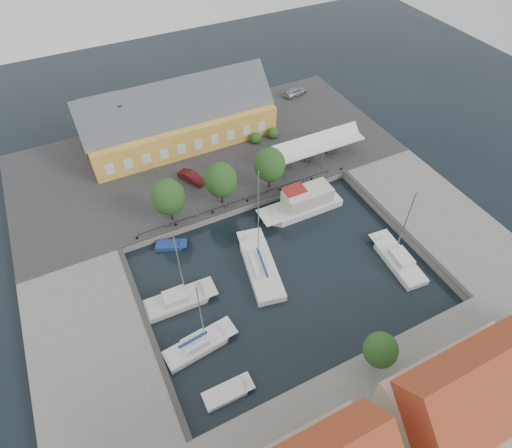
{
  "coord_description": "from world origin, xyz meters",
  "views": [
    {
      "loc": [
        -16.44,
        -27.03,
        40.25
      ],
      "look_at": [
        0.0,
        6.0,
        1.5
      ],
      "focal_mm": 30.0,
      "sensor_mm": 36.0,
      "label": 1
    }
  ],
  "objects_px": {
    "trawler": "(303,204)",
    "launch_nw": "(171,246)",
    "car_silver": "(295,91)",
    "launch_sw": "(227,393)",
    "car_red": "(192,177)",
    "warehouse": "(175,120)",
    "tent_canopy": "(317,144)",
    "west_boat_b": "(179,301)",
    "center_sailboat": "(261,267)",
    "east_boat_c": "(398,261)",
    "west_boat_d": "(199,346)"
  },
  "relations": [
    {
      "from": "car_red",
      "to": "west_boat_b",
      "type": "height_order",
      "value": "west_boat_b"
    },
    {
      "from": "east_boat_c",
      "to": "car_silver",
      "type": "bearing_deg",
      "value": 78.61
    },
    {
      "from": "tent_canopy",
      "to": "east_boat_c",
      "type": "distance_m",
      "value": 20.75
    },
    {
      "from": "car_red",
      "to": "trawler",
      "type": "relative_size",
      "value": 0.35
    },
    {
      "from": "east_boat_c",
      "to": "launch_nw",
      "type": "xyz_separation_m",
      "value": [
        -23.52,
        14.49,
        -0.17
      ]
    },
    {
      "from": "launch_sw",
      "to": "launch_nw",
      "type": "distance_m",
      "value": 19.91
    },
    {
      "from": "east_boat_c",
      "to": "launch_nw",
      "type": "distance_m",
      "value": 27.63
    },
    {
      "from": "tent_canopy",
      "to": "launch_nw",
      "type": "height_order",
      "value": "tent_canopy"
    },
    {
      "from": "launch_sw",
      "to": "launch_nw",
      "type": "height_order",
      "value": "launch_sw"
    },
    {
      "from": "launch_sw",
      "to": "launch_nw",
      "type": "xyz_separation_m",
      "value": [
        1.12,
        19.88,
        -0.0
      ]
    },
    {
      "from": "west_boat_b",
      "to": "car_silver",
      "type": "bearing_deg",
      "value": 43.64
    },
    {
      "from": "car_silver",
      "to": "west_boat_d",
      "type": "xyz_separation_m",
      "value": [
        -32.89,
        -37.34,
        -1.46
      ]
    },
    {
      "from": "trawler",
      "to": "launch_nw",
      "type": "relative_size",
      "value": 2.81
    },
    {
      "from": "center_sailboat",
      "to": "launch_nw",
      "type": "bearing_deg",
      "value": 135.74
    },
    {
      "from": "east_boat_c",
      "to": "west_boat_b",
      "type": "bearing_deg",
      "value": 165.98
    },
    {
      "from": "tent_canopy",
      "to": "east_boat_c",
      "type": "relative_size",
      "value": 1.26
    },
    {
      "from": "east_boat_c",
      "to": "launch_nw",
      "type": "relative_size",
      "value": 2.68
    },
    {
      "from": "center_sailboat",
      "to": "launch_sw",
      "type": "xyz_separation_m",
      "value": [
        -9.47,
        -11.74,
        -0.27
      ]
    },
    {
      "from": "tent_canopy",
      "to": "launch_nw",
      "type": "xyz_separation_m",
      "value": [
        -24.52,
        -5.94,
        -3.59
      ]
    },
    {
      "from": "warehouse",
      "to": "tent_canopy",
      "type": "relative_size",
      "value": 2.04
    },
    {
      "from": "car_red",
      "to": "trawler",
      "type": "bearing_deg",
      "value": -71.69
    },
    {
      "from": "trawler",
      "to": "west_boat_d",
      "type": "relative_size",
      "value": 1.12
    },
    {
      "from": "launch_sw",
      "to": "tent_canopy",
      "type": "bearing_deg",
      "value": 45.2
    },
    {
      "from": "center_sailboat",
      "to": "east_boat_c",
      "type": "distance_m",
      "value": 16.45
    },
    {
      "from": "car_silver",
      "to": "launch_nw",
      "type": "bearing_deg",
      "value": 115.93
    },
    {
      "from": "car_red",
      "to": "launch_nw",
      "type": "xyz_separation_m",
      "value": [
        -6.41,
        -9.35,
        -1.59
      ]
    },
    {
      "from": "tent_canopy",
      "to": "trawler",
      "type": "distance_m",
      "value": 10.37
    },
    {
      "from": "trawler",
      "to": "launch_sw",
      "type": "bearing_deg",
      "value": -136.27
    },
    {
      "from": "warehouse",
      "to": "car_silver",
      "type": "xyz_separation_m",
      "value": [
        23.18,
        3.34,
        -2.69
      ]
    },
    {
      "from": "car_silver",
      "to": "launch_nw",
      "type": "height_order",
      "value": "car_silver"
    },
    {
      "from": "car_silver",
      "to": "west_boat_b",
      "type": "bearing_deg",
      "value": 122.91
    },
    {
      "from": "trawler",
      "to": "launch_nw",
      "type": "bearing_deg",
      "value": 174.82
    },
    {
      "from": "warehouse",
      "to": "tent_canopy",
      "type": "distance_m",
      "value": 21.63
    },
    {
      "from": "car_silver",
      "to": "east_boat_c",
      "type": "distance_m",
      "value": 38.42
    },
    {
      "from": "warehouse",
      "to": "tent_canopy",
      "type": "bearing_deg",
      "value": -39.86
    },
    {
      "from": "car_silver",
      "to": "launch_sw",
      "type": "distance_m",
      "value": 53.77
    },
    {
      "from": "car_red",
      "to": "launch_sw",
      "type": "distance_m",
      "value": 30.22
    },
    {
      "from": "center_sailboat",
      "to": "west_boat_b",
      "type": "xyz_separation_m",
      "value": [
        -10.1,
        -0.04,
        -0.1
      ]
    },
    {
      "from": "car_red",
      "to": "west_boat_d",
      "type": "relative_size",
      "value": 0.4
    },
    {
      "from": "warehouse",
      "to": "tent_canopy",
      "type": "height_order",
      "value": "warehouse"
    },
    {
      "from": "car_silver",
      "to": "west_boat_b",
      "type": "xyz_separation_m",
      "value": [
        -32.85,
        -31.32,
        -1.48
      ]
    },
    {
      "from": "trawler",
      "to": "car_silver",
      "type": "bearing_deg",
      "value": 62.04
    },
    {
      "from": "launch_sw",
      "to": "trawler",
      "type": "bearing_deg",
      "value": 43.73
    },
    {
      "from": "center_sailboat",
      "to": "east_boat_c",
      "type": "height_order",
      "value": "center_sailboat"
    },
    {
      "from": "trawler",
      "to": "car_red",
      "type": "bearing_deg",
      "value": 136.45
    },
    {
      "from": "east_boat_c",
      "to": "launch_sw",
      "type": "relative_size",
      "value": 2.25
    },
    {
      "from": "center_sailboat",
      "to": "launch_nw",
      "type": "xyz_separation_m",
      "value": [
        -8.35,
        8.14,
        -0.27
      ]
    },
    {
      "from": "launch_sw",
      "to": "car_red",
      "type": "bearing_deg",
      "value": 75.55
    },
    {
      "from": "center_sailboat",
      "to": "warehouse",
      "type": "bearing_deg",
      "value": 90.88
    },
    {
      "from": "west_boat_b",
      "to": "launch_nw",
      "type": "bearing_deg",
      "value": 77.95
    }
  ]
}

